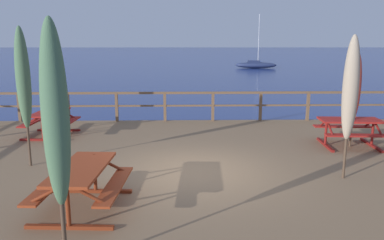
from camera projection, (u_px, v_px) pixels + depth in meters
ground_plane at (193, 206)px, 8.75m from camera, size 600.00×600.00×0.00m
wooden_deck at (193, 188)px, 8.66m from camera, size 16.20×11.45×0.84m
railing_waterside_far at (189, 101)px, 13.89m from camera, size 16.00×0.10×1.09m
picnic_table_front_right at (82, 179)px, 6.51m from camera, size 1.50×1.91×0.78m
picnic_table_back_left at (50, 118)px, 11.72m from camera, size 1.46×1.67×0.78m
picnic_table_mid_right at (350, 127)px, 10.55m from camera, size 1.73×1.50×0.78m
patio_umbrella_tall_mid_left at (23, 79)px, 8.55m from camera, size 0.32×0.32×3.22m
patio_umbrella_tall_mid_right at (48, 76)px, 11.43m from camera, size 0.32×0.32×2.92m
patio_umbrella_short_front at (355, 87)px, 10.26m from camera, size 0.32×0.32×2.62m
patio_umbrella_tall_back_left at (350, 89)px, 7.75m from camera, size 0.32×0.32×3.02m
patio_umbrella_tall_back_right at (55, 116)px, 4.44m from camera, size 0.32×0.32×3.15m
sailboat_distant at (256, 65)px, 55.70m from camera, size 6.17×2.43×7.72m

